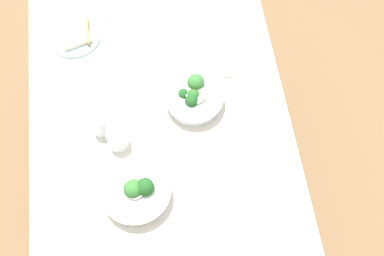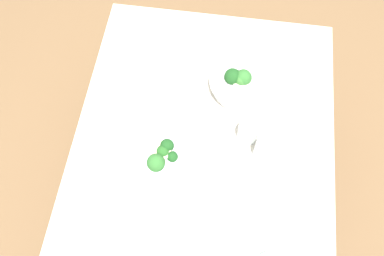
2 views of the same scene
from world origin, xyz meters
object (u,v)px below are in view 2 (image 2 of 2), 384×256
(broccoli_bowl_far, at_px, (239,82))
(napkin_folded_upper, at_px, (124,201))
(table_knife_right, at_px, (297,101))
(broccoli_bowl_near, at_px, (163,155))
(water_glass_center, at_px, (263,150))
(water_glass_side, at_px, (248,132))

(broccoli_bowl_far, distance_m, napkin_folded_upper, 0.64)
(broccoli_bowl_far, height_order, table_knife_right, broccoli_bowl_far)
(broccoli_bowl_near, distance_m, napkin_folded_upper, 0.21)
(broccoli_bowl_near, relative_size, napkin_folded_upper, 1.38)
(broccoli_bowl_far, bearing_deg, napkin_folded_upper, -34.55)
(broccoli_bowl_far, xyz_separation_m, water_glass_center, (0.28, 0.11, 0.00))
(broccoli_bowl_near, bearing_deg, water_glass_center, 100.74)
(water_glass_side, bearing_deg, table_knife_right, 133.87)
(water_glass_side, height_order, table_knife_right, water_glass_side)
(water_glass_center, distance_m, table_knife_right, 0.28)
(napkin_folded_upper, bearing_deg, broccoli_bowl_far, 145.45)
(broccoli_bowl_near, bearing_deg, napkin_folded_upper, -31.97)
(napkin_folded_upper, bearing_deg, table_knife_right, 129.36)
(broccoli_bowl_near, xyz_separation_m, water_glass_center, (-0.07, 0.36, 0.01))
(table_knife_right, relative_size, napkin_folded_upper, 1.21)
(broccoli_bowl_far, xyz_separation_m, table_knife_right, (0.03, 0.24, -0.04))
(water_glass_center, distance_m, water_glass_side, 0.09)
(table_knife_right, distance_m, napkin_folded_upper, 0.78)
(water_glass_side, bearing_deg, broccoli_bowl_far, -166.56)
(napkin_folded_upper, bearing_deg, broccoli_bowl_near, 148.03)
(broccoli_bowl_far, distance_m, water_glass_center, 0.30)
(broccoli_bowl_far, bearing_deg, water_glass_side, 13.44)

